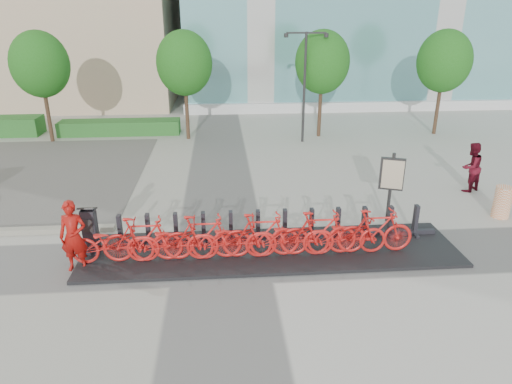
{
  "coord_description": "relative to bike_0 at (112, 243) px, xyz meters",
  "views": [
    {
      "loc": [
        0.07,
        -10.06,
        5.76
      ],
      "look_at": [
        1.0,
        1.5,
        1.2
      ],
      "focal_mm": 32.0,
      "sensor_mm": 36.0,
      "label": 1
    }
  ],
  "objects": [
    {
      "name": "ground",
      "position": [
        2.6,
        0.05,
        -0.61
      ],
      "size": [
        120.0,
        120.0,
        0.0
      ],
      "primitive_type": "plane",
      "color": "#BAB9B0"
    },
    {
      "name": "hedge_b",
      "position": [
        -2.4,
        13.25,
        -0.26
      ],
      "size": [
        6.0,
        1.2,
        0.7
      ],
      "primitive_type": "cube",
      "color": "#235D20",
      "rests_on": "ground"
    },
    {
      "name": "tree_0",
      "position": [
        -5.4,
        12.05,
        2.98
      ],
      "size": [
        2.6,
        2.6,
        5.1
      ],
      "color": "brown",
      "rests_on": "ground"
    },
    {
      "name": "tree_1",
      "position": [
        1.1,
        12.05,
        2.98
      ],
      "size": [
        2.6,
        2.6,
        5.1
      ],
      "color": "brown",
      "rests_on": "ground"
    },
    {
      "name": "tree_2",
      "position": [
        7.6,
        12.05,
        2.98
      ],
      "size": [
        2.6,
        2.6,
        5.1
      ],
      "color": "brown",
      "rests_on": "ground"
    },
    {
      "name": "tree_3",
      "position": [
        13.6,
        12.05,
        2.98
      ],
      "size": [
        2.6,
        2.6,
        5.1
      ],
      "color": "brown",
      "rests_on": "ground"
    },
    {
      "name": "streetlamp",
      "position": [
        6.6,
        11.05,
        2.53
      ],
      "size": [
        2.0,
        0.2,
        5.0
      ],
      "color": "black",
      "rests_on": "ground"
    },
    {
      "name": "dock_pad",
      "position": [
        3.9,
        0.35,
        -0.57
      ],
      "size": [
        9.6,
        2.4,
        0.08
      ],
      "primitive_type": "cube",
      "color": "black",
      "rests_on": "ground"
    },
    {
      "name": "dock_rail_posts",
      "position": [
        3.96,
        0.82,
        -0.1
      ],
      "size": [
        8.02,
        0.5,
        0.85
      ],
      "primitive_type": null,
      "color": "#25252B",
      "rests_on": "dock_pad"
    },
    {
      "name": "bike_0",
      "position": [
        0.0,
        0.0,
        0.0
      ],
      "size": [
        2.0,
        0.7,
        1.05
      ],
      "primitive_type": "imported",
      "rotation": [
        0.0,
        0.0,
        1.57
      ],
      "color": "red",
      "rests_on": "dock_pad"
    },
    {
      "name": "bike_1",
      "position": [
        0.72,
        0.0,
        0.06
      ],
      "size": [
        1.94,
        0.55,
        1.17
      ],
      "primitive_type": "imported",
      "rotation": [
        0.0,
        0.0,
        1.57
      ],
      "color": "red",
      "rests_on": "dock_pad"
    },
    {
      "name": "bike_2",
      "position": [
        1.44,
        0.0,
        0.0
      ],
      "size": [
        2.0,
        0.7,
        1.05
      ],
      "primitive_type": "imported",
      "rotation": [
        0.0,
        0.0,
        1.57
      ],
      "color": "red",
      "rests_on": "dock_pad"
    },
    {
      "name": "bike_3",
      "position": [
        2.16,
        0.0,
        0.06
      ],
      "size": [
        1.94,
        0.55,
        1.17
      ],
      "primitive_type": "imported",
      "rotation": [
        0.0,
        0.0,
        1.57
      ],
      "color": "red",
      "rests_on": "dock_pad"
    },
    {
      "name": "bike_4",
      "position": [
        2.88,
        0.0,
        0.0
      ],
      "size": [
        2.0,
        0.7,
        1.05
      ],
      "primitive_type": "imported",
      "rotation": [
        0.0,
        0.0,
        1.57
      ],
      "color": "red",
      "rests_on": "dock_pad"
    },
    {
      "name": "bike_5",
      "position": [
        3.6,
        0.0,
        0.06
      ],
      "size": [
        1.94,
        0.55,
        1.17
      ],
      "primitive_type": "imported",
      "rotation": [
        0.0,
        0.0,
        1.57
      ],
      "color": "red",
      "rests_on": "dock_pad"
    },
    {
      "name": "bike_6",
      "position": [
        4.32,
        0.0,
        0.0
      ],
      "size": [
        2.0,
        0.7,
        1.05
      ],
      "primitive_type": "imported",
      "rotation": [
        0.0,
        0.0,
        1.57
      ],
      "color": "red",
      "rests_on": "dock_pad"
    },
    {
      "name": "bike_7",
      "position": [
        5.04,
        0.0,
        0.06
      ],
      "size": [
        1.94,
        0.55,
        1.17
      ],
      "primitive_type": "imported",
      "rotation": [
        0.0,
        0.0,
        1.57
      ],
      "color": "red",
      "rests_on": "dock_pad"
    },
    {
      "name": "bike_8",
      "position": [
        5.76,
        0.0,
        0.0
      ],
      "size": [
        2.0,
        0.7,
        1.05
      ],
      "primitive_type": "imported",
      "rotation": [
        0.0,
        0.0,
        1.57
      ],
      "color": "red",
      "rests_on": "dock_pad"
    },
    {
      "name": "bike_9",
      "position": [
        6.48,
        0.0,
        0.06
      ],
      "size": [
        1.94,
        0.55,
        1.17
      ],
      "primitive_type": "imported",
      "rotation": [
        0.0,
        0.0,
        1.57
      ],
      "color": "red",
      "rests_on": "dock_pad"
    },
    {
      "name": "kiosk",
      "position": [
        -0.63,
        0.51,
        0.1
      ],
      "size": [
        0.41,
        0.35,
        1.31
      ],
      "rotation": [
        0.0,
        0.0,
        -0.03
      ],
      "color": "#25252B",
      "rests_on": "dock_pad"
    },
    {
      "name": "worker_red",
      "position": [
        -0.84,
        -0.14,
        0.28
      ],
      "size": [
        0.67,
        0.46,
        1.76
      ],
      "primitive_type": "imported",
      "rotation": [
        0.0,
        0.0,
        -0.06
      ],
      "color": "#9C100B",
      "rests_on": "ground"
    },
    {
      "name": "pedestrian",
      "position": [
        11.18,
        4.15,
        0.25
      ],
      "size": [
        1.04,
        0.96,
        1.72
      ],
      "primitive_type": "imported",
      "rotation": [
        0.0,
        0.0,
        3.61
      ],
      "color": "#540C19",
      "rests_on": "ground"
    },
    {
      "name": "construction_barrel",
      "position": [
        11.05,
        1.96,
        -0.12
      ],
      "size": [
        0.62,
        0.62,
        0.97
      ],
      "primitive_type": "cylinder",
      "rotation": [
        0.0,
        0.0,
        0.27
      ],
      "color": "#EB5F0A",
      "rests_on": "ground"
    },
    {
      "name": "map_sign",
      "position": [
        7.53,
        1.93,
        0.78
      ],
      "size": [
        0.68,
        0.34,
        2.1
      ],
      "rotation": [
        0.0,
        0.0,
        -0.37
      ],
      "color": "black",
      "rests_on": "ground"
    }
  ]
}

